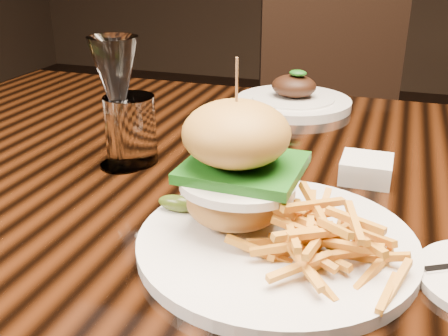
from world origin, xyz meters
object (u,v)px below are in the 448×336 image
(far_dish, at_px, (293,100))
(wine_glass, at_px, (115,73))
(dining_table, at_px, (296,215))
(burger_plate, at_px, (268,204))
(chair_far, at_px, (334,124))

(far_dish, bearing_deg, wine_glass, -115.01)
(dining_table, height_order, wine_glass, wine_glass)
(burger_plate, bearing_deg, far_dish, 112.53)
(burger_plate, bearing_deg, wine_glass, 164.27)
(dining_table, xyz_separation_m, burger_plate, (0.01, -0.22, 0.13))
(dining_table, distance_m, far_dish, 0.35)
(dining_table, bearing_deg, burger_plate, -88.23)
(dining_table, distance_m, wine_glass, 0.35)
(far_dish, xyz_separation_m, chair_far, (0.03, 0.56, -0.23))
(wine_glass, bearing_deg, dining_table, 14.88)
(chair_far, bearing_deg, burger_plate, -106.54)
(burger_plate, height_order, wine_glass, burger_plate)
(wine_glass, bearing_deg, far_dish, 64.99)
(burger_plate, distance_m, chair_far, 1.14)
(dining_table, height_order, far_dish, far_dish)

